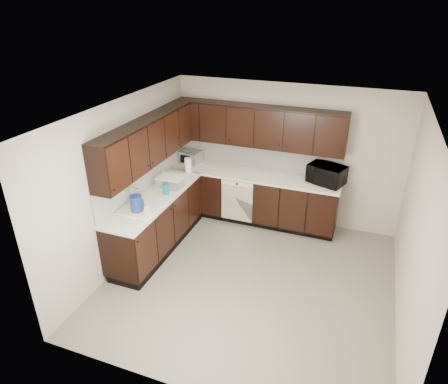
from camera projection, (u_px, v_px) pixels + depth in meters
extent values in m
plane|color=gray|center=(250.00, 280.00, 5.89)|extent=(4.00, 4.00, 0.00)
plane|color=white|center=(256.00, 113.00, 4.78)|extent=(4.00, 4.00, 0.00)
cube|color=#B8AD9D|center=(286.00, 155.00, 7.02)|extent=(4.00, 0.02, 2.50)
cube|color=#B8AD9D|center=(125.00, 183.00, 5.97)|extent=(0.02, 4.00, 2.50)
cube|color=#B8AD9D|center=(415.00, 233.00, 4.71)|extent=(0.02, 4.00, 2.50)
cube|color=#B8AD9D|center=(190.00, 301.00, 3.66)|extent=(4.00, 0.02, 2.50)
cube|color=black|center=(252.00, 198.00, 7.28)|extent=(3.00, 0.60, 0.90)
cube|color=black|center=(157.00, 223.00, 6.48)|extent=(0.60, 2.20, 0.90)
cube|color=black|center=(252.00, 216.00, 7.48)|extent=(3.00, 0.54, 0.10)
cube|color=black|center=(160.00, 244.00, 6.65)|extent=(0.54, 2.20, 0.10)
cube|color=white|center=(253.00, 175.00, 7.07)|extent=(3.03, 0.63, 0.04)
cube|color=white|center=(154.00, 197.00, 6.27)|extent=(0.63, 2.23, 0.04)
cube|color=white|center=(258.00, 155.00, 7.20)|extent=(3.00, 0.02, 0.48)
cube|color=white|center=(147.00, 172.00, 6.50)|extent=(0.02, 2.80, 0.48)
cube|color=black|center=(257.00, 126.00, 6.81)|extent=(3.00, 0.33, 0.70)
cube|color=black|center=(147.00, 142.00, 6.05)|extent=(0.33, 2.47, 0.70)
cube|color=#EFE0C4|center=(237.00, 201.00, 7.07)|extent=(0.58, 0.02, 0.78)
cube|color=#EFE0C4|center=(237.00, 184.00, 6.92)|extent=(0.58, 0.03, 0.08)
cylinder|color=black|center=(237.00, 184.00, 6.90)|extent=(0.04, 0.02, 0.04)
cube|color=#EFE0C4|center=(146.00, 204.00, 6.00)|extent=(0.54, 0.82, 0.03)
cube|color=#EFE0C4|center=(139.00, 215.00, 5.87)|extent=(0.42, 0.34, 0.16)
cube|color=#EFE0C4|center=(153.00, 204.00, 6.21)|extent=(0.42, 0.34, 0.16)
cylinder|color=silver|center=(132.00, 195.00, 6.02)|extent=(0.03, 0.03, 0.26)
cylinder|color=silver|center=(134.00, 188.00, 5.95)|extent=(0.14, 0.02, 0.02)
cylinder|color=#B2B2B7|center=(139.00, 214.00, 5.86)|extent=(0.20, 0.20, 0.10)
imported|color=black|center=(326.00, 174.00, 6.63)|extent=(0.68, 0.57, 0.32)
imported|color=gray|center=(147.00, 208.00, 5.74)|extent=(0.08, 0.08, 0.17)
imported|color=gray|center=(164.00, 177.00, 6.64)|extent=(0.10, 0.10, 0.22)
cube|color=#B8B7BA|center=(191.00, 157.00, 7.47)|extent=(0.40, 0.33, 0.23)
cube|color=white|center=(171.00, 182.00, 6.56)|extent=(0.45, 0.36, 0.16)
cylinder|color=navy|center=(136.00, 204.00, 5.74)|extent=(0.19, 0.19, 0.26)
cylinder|color=#0B6C7F|center=(166.00, 190.00, 6.24)|extent=(0.10, 0.10, 0.20)
cylinder|color=white|center=(188.00, 165.00, 7.06)|extent=(0.16, 0.16, 0.27)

